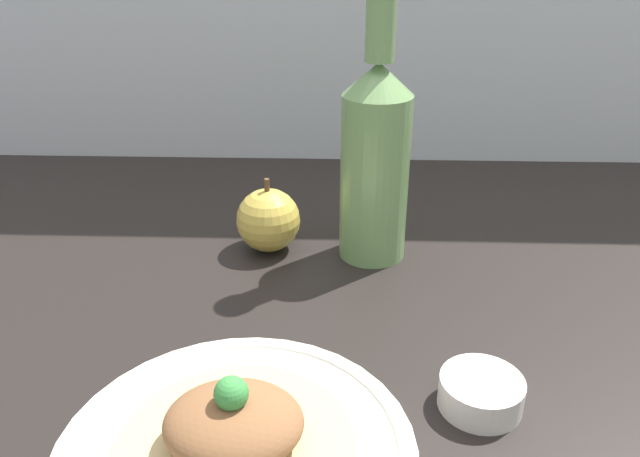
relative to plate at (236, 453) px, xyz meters
The scene contains 6 objects.
ground_plane 15.67cm from the plate, 68.03° to the left, with size 180.00×110.00×4.00cm, color black.
plate is the anchor object (origin of this frame).
plated_food 2.49cm from the plate, 90.00° to the left, with size 18.07×18.07×6.45cm.
cider_bottle 37.00cm from the plate, 71.03° to the left, with size 7.91×7.91×32.94cm.
apple 34.10cm from the plate, 91.99° to the left, with size 7.78×7.78×9.27cm.
dipping_bowl 20.59cm from the plate, 19.25° to the left, with size 7.01×7.01×2.77cm.
Camera 1 is at (1.69, -48.15, 36.74)cm, focal length 35.00 mm.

